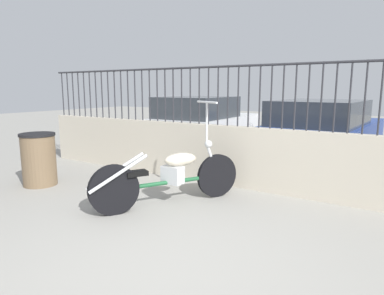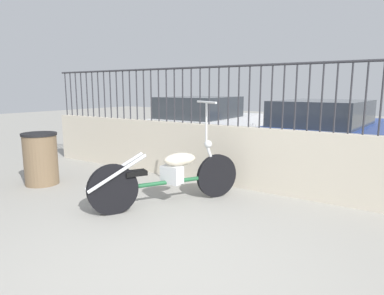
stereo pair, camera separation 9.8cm
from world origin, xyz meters
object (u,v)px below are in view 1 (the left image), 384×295
motorcycle_green (163,177)px  car_blue (321,131)px  car_white (200,123)px  trash_bin (39,159)px

motorcycle_green → car_blue: bearing=13.9°
motorcycle_green → car_blue: 4.22m
motorcycle_green → car_white: motorcycle_green is taller
trash_bin → car_white: car_white is taller
car_white → car_blue: (2.98, 0.10, -0.01)m
motorcycle_green → trash_bin: motorcycle_green is taller
motorcycle_green → car_white: (-1.85, 3.96, 0.28)m
trash_bin → car_white: (0.48, 4.24, 0.25)m
motorcycle_green → car_blue: motorcycle_green is taller
motorcycle_green → trash_bin: size_ratio=2.27×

